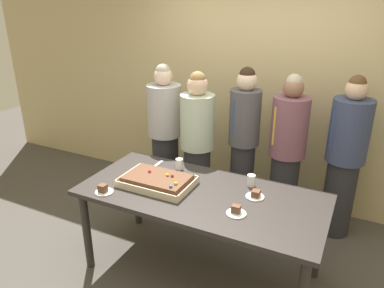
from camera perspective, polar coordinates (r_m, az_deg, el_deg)
ground_plane at (r=3.49m, az=1.30°, el=-19.13°), size 12.00×12.00×0.00m
interior_back_panel at (r=4.21m, az=10.94°, el=10.71°), size 8.00×0.12×3.00m
party_table at (r=3.07m, az=1.42°, el=-9.01°), size 2.02×0.94×0.80m
sheet_cake at (r=3.14m, az=-5.45°, el=-5.72°), size 0.61×0.40×0.11m
plated_slice_near_left at (r=2.99m, az=9.88°, el=-7.88°), size 0.15×0.15×0.06m
plated_slice_near_right at (r=2.76m, az=6.92°, el=-10.43°), size 0.15×0.15×0.07m
plated_slice_far_left at (r=3.10m, az=-13.68°, el=-7.01°), size 0.15×0.15×0.07m
drink_cup_nearest at (r=3.15m, az=9.23°, el=-5.64°), size 0.07×0.07×0.10m
drink_cup_middle at (r=3.41m, az=-2.00°, el=-3.11°), size 0.07×0.07×0.10m
cake_server_utensil at (r=3.51m, az=-5.49°, el=-3.25°), size 0.03×0.20×0.01m
person_serving_front at (r=4.08m, az=-4.24°, el=1.18°), size 0.37×0.37×1.66m
person_green_shirt_behind at (r=3.80m, az=8.03°, el=-0.10°), size 0.31×0.31×1.68m
person_striped_tie_right at (r=3.84m, az=22.80°, el=-1.97°), size 0.37×0.37×1.65m
person_far_right_suit at (r=3.76m, az=14.58°, el=-1.43°), size 0.36×0.36×1.64m
person_left_edge_reaching at (r=3.80m, az=0.82°, el=-0.45°), size 0.35×0.35×1.63m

